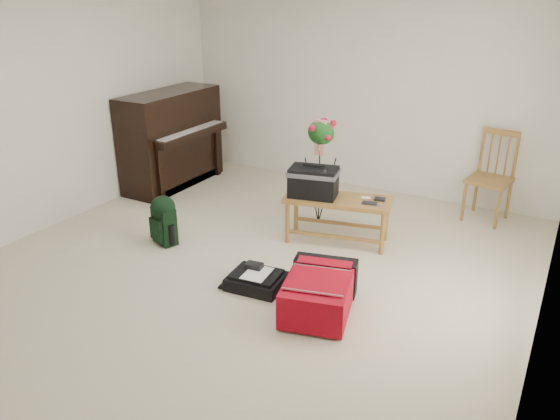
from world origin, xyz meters
The scene contains 10 objects.
floor centered at (0.00, 0.00, 0.00)m, with size 5.00×5.50×0.01m, color beige.
wall_back centered at (0.00, 2.75, 1.25)m, with size 5.00×0.04×2.50m, color silver.
wall_left centered at (-2.50, 0.00, 1.25)m, with size 0.04×5.50×2.50m, color silver.
piano centered at (-2.19, 1.60, 0.60)m, with size 0.71×1.50×1.25m.
bench centered at (0.29, 1.00, 0.59)m, with size 1.16×0.67×0.84m.
dining_chair centered at (1.72, 2.42, 0.50)m, with size 0.51×0.51×1.03m.
red_suitcase centered at (0.89, -0.24, 0.18)m, with size 0.69×0.89×0.33m.
black_duffel centered at (0.23, -0.22, 0.07)m, with size 0.52×0.43×0.20m.
green_backpack centered at (-1.08, 0.09, 0.29)m, with size 0.30×0.28×0.53m.
flower_stand centered at (0.09, 1.36, 0.60)m, with size 0.40×0.40×1.22m.
Camera 1 is at (2.52, -3.84, 2.52)m, focal length 35.00 mm.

